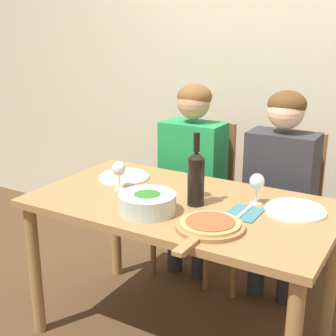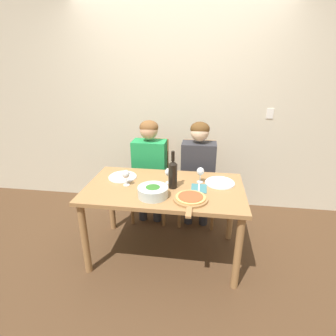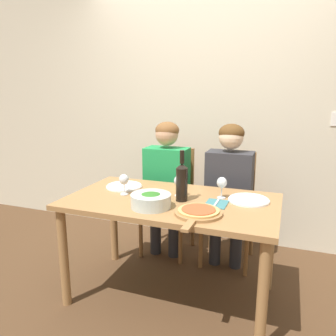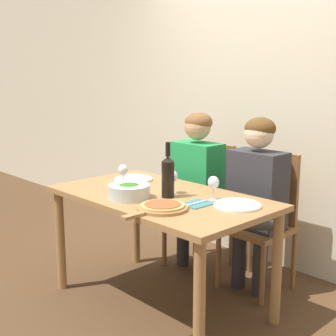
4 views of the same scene
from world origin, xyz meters
TOP-DOWN VIEW (x-y plane):
  - ground_plane at (0.00, 0.00)m, footprint 40.00×40.00m
  - back_wall at (0.00, 1.15)m, footprint 10.00×0.06m
  - dining_table at (0.00, 0.00)m, footprint 1.45×0.81m
  - chair_left at (-0.27, 0.74)m, footprint 0.42×0.42m
  - chair_right at (0.29, 0.74)m, footprint 0.42×0.42m
  - person_woman at (-0.27, 0.63)m, footprint 0.47×0.51m
  - person_man at (0.29, 0.63)m, footprint 0.47×0.51m
  - wine_bottle at (0.08, -0.01)m, footprint 0.08×0.08m
  - broccoli_bowl at (-0.07, -0.20)m, footprint 0.26×0.26m
  - dinner_plate_left at (-0.44, 0.15)m, footprint 0.28×0.28m
  - dinner_plate_right at (0.51, 0.14)m, footprint 0.28×0.28m
  - pizza_on_board at (0.25, -0.22)m, footprint 0.29×0.43m
  - wine_glass_left at (-0.35, -0.02)m, footprint 0.07×0.07m
  - wine_glass_right at (0.32, 0.14)m, footprint 0.07×0.07m
  - wine_glass_centre at (0.03, 0.08)m, footprint 0.07×0.07m
  - fork_on_napkin at (0.32, 0.01)m, footprint 0.14×0.18m

SIDE VIEW (x-z plane):
  - ground_plane at x=0.00m, z-range 0.00..0.00m
  - chair_left at x=-0.27m, z-range 0.03..1.00m
  - chair_right at x=0.29m, z-range 0.03..1.00m
  - dining_table at x=0.00m, z-range 0.28..1.03m
  - person_woman at x=-0.27m, z-range 0.13..1.35m
  - person_man at x=0.29m, z-range 0.13..1.35m
  - fork_on_napkin at x=0.32m, z-range 0.75..0.76m
  - dinner_plate_left at x=-0.44m, z-range 0.75..0.77m
  - dinner_plate_right at x=0.51m, z-range 0.75..0.77m
  - pizza_on_board at x=0.25m, z-range 0.75..0.78m
  - broccoli_bowl at x=-0.07m, z-range 0.75..0.85m
  - wine_glass_left at x=-0.35m, z-range 0.78..0.93m
  - wine_glass_right at x=0.32m, z-range 0.78..0.93m
  - wine_glass_centre at x=0.03m, z-range 0.78..0.93m
  - wine_bottle at x=0.08m, z-range 0.72..1.06m
  - back_wall at x=0.00m, z-range 0.00..2.70m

